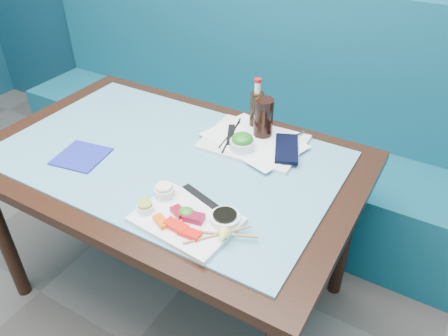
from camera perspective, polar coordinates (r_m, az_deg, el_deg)
The scene contains 34 objects.
booth_bench at distance 2.43m, azimuth 5.12°, elevation 3.69°, with size 3.00×0.56×1.17m.
dining_table at distance 1.67m, azimuth -7.16°, elevation -0.93°, with size 1.40×0.90×0.75m.
glass_top at distance 1.62m, azimuth -7.38°, elevation 1.55°, with size 1.22×0.76×0.01m, color #5B9FB7.
sashimi_plate at distance 1.32m, azimuth -4.96°, elevation -6.78°, with size 0.30×0.21×0.02m, color white.
salmon_left at distance 1.30m, azimuth -8.20°, elevation -6.91°, with size 0.06×0.03×0.01m, color #FF5A0A.
salmon_mid at distance 1.28m, azimuth -6.27°, elevation -7.53°, with size 0.07×0.03×0.02m, color red.
salmon_right at distance 1.25m, azimuth -4.53°, elevation -8.49°, with size 0.07×0.03×0.02m, color #FF120A.
tuna_left at distance 1.32m, azimuth -5.95°, elevation -5.70°, with size 0.05×0.03×0.02m, color maroon.
tuna_right at distance 1.30m, azimuth -3.96°, elevation -6.47°, with size 0.06×0.04×0.02m, color maroon.
seaweed_garnish at distance 1.31m, azimuth -4.94°, elevation -5.77°, with size 0.05×0.04×0.03m, color #237D1D.
ramekin_wasabi at distance 1.35m, azimuth -10.25°, elevation -5.17°, with size 0.05×0.05×0.02m, color white.
wasabi_fill at distance 1.34m, azimuth -10.32°, elevation -4.67°, with size 0.04×0.04×0.01m, color #90AE38.
ramekin_ginger at distance 1.39m, azimuth -7.80°, elevation -3.10°, with size 0.07×0.07×0.03m, color silver.
ginger_fill at distance 1.38m, azimuth -7.86°, elevation -2.47°, with size 0.05×0.05×0.01m, color #FFE8D1.
soy_dish at distance 1.29m, azimuth 0.12°, elevation -6.55°, with size 0.09×0.09×0.02m, color white.
soy_fill at distance 1.29m, azimuth 0.12°, elevation -6.14°, with size 0.07×0.07×0.01m, color black.
lemon_wedge at distance 1.22m, azimuth -0.15°, elevation -8.95°, with size 0.04×0.04×0.03m, color #FFFC78.
chopstick_sleeve at distance 1.38m, azimuth -3.04°, elevation -3.75°, with size 0.16×0.02×0.00m, color black.
wooden_chopstick_a at distance 1.26m, azimuth -1.19°, elevation -8.51°, with size 0.01×0.01×0.25m, color #A1864C.
wooden_chopstick_b at distance 1.25m, azimuth -0.80°, elevation -8.69°, with size 0.01×0.01×0.21m, color #A9834F.
serving_tray at distance 1.67m, azimuth 3.89°, elevation 3.41°, with size 0.37×0.28×0.01m, color silver.
paper_placemat at distance 1.67m, azimuth 3.91°, elevation 3.64°, with size 0.36×0.25×0.00m, color white.
seaweed_bowl at distance 1.60m, azimuth 2.39°, elevation 3.05°, with size 0.09×0.09×0.04m, color silver.
seaweed_salad at distance 1.59m, azimuth 2.41°, elevation 3.84°, with size 0.08×0.08×0.04m, color #20771B.
cola_glass at distance 1.67m, azimuth 5.18°, elevation 6.57°, with size 0.07×0.07×0.15m, color black.
navy_pouch at distance 1.62m, azimuth 8.17°, elevation 2.53°, with size 0.08×0.19×0.01m, color black.
fork at distance 1.70m, azimuth 9.40°, elevation 4.18°, with size 0.01×0.01×0.09m, color silver.
black_chopstick_a at distance 1.70m, azimuth 0.77°, elevation 4.44°, with size 0.01×0.01×0.21m, color black.
black_chopstick_b at distance 1.69m, azimuth 1.01°, elevation 4.38°, with size 0.01×0.01×0.26m, color black.
tray_sleeve at distance 1.69m, azimuth 0.89°, elevation 4.38°, with size 0.03×0.15×0.00m, color black.
cola_bottle_body at distance 1.74m, azimuth 4.27°, elevation 7.48°, with size 0.05×0.05×0.15m, color black.
cola_bottle_neck at distance 1.70m, azimuth 4.41°, elevation 10.46°, with size 0.02×0.02×0.05m, color white.
cola_bottle_cap at distance 1.68m, azimuth 4.46°, elevation 11.35°, with size 0.03×0.03×0.01m, color #BD0D0B.
blue_napkin at distance 1.67m, azimuth -18.13°, elevation 1.47°, with size 0.17×0.17×0.01m, color #1B2496.
Camera 1 is at (0.85, 0.41, 1.65)m, focal length 35.00 mm.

